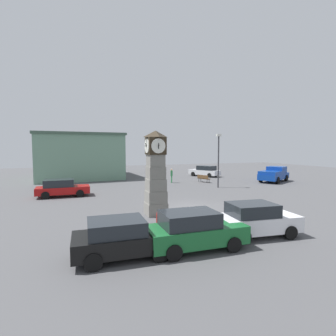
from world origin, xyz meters
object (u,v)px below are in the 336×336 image
object	(u,v)px
car_silver_hatch	(62,188)
bench	(203,178)
bollard_mid_row	(159,221)
street_lamp_near_road	(218,156)
pedestrian_crossing_lot	(154,170)
car_navy_sedan	(122,238)
pickup_truck	(274,174)
pedestrian_by_cars	(172,175)
clock_tower	(156,175)
car_far_lot	(205,171)
bollard_near_tower	(135,224)
car_near_tower	(194,230)
car_by_building	(256,219)
bollard_far_row	(190,218)

from	to	relation	value
car_silver_hatch	bench	size ratio (longest dim) A/B	2.60
bollard_mid_row	street_lamp_near_road	bearing A→B (deg)	48.47
pedestrian_crossing_lot	street_lamp_near_road	world-z (taller)	street_lamp_near_road
street_lamp_near_road	car_navy_sedan	bearing A→B (deg)	-131.82
car_silver_hatch	street_lamp_near_road	world-z (taller)	street_lamp_near_road
pickup_truck	pedestrian_by_cars	xyz separation A→B (m)	(-12.23, 3.44, 0.04)
clock_tower	pickup_truck	world-z (taller)	clock_tower
car_navy_sedan	car_far_lot	distance (m)	29.28
bollard_near_tower	car_near_tower	bearing A→B (deg)	-57.97
car_by_building	street_lamp_near_road	world-z (taller)	street_lamp_near_road
car_silver_hatch	car_far_lot	bearing A→B (deg)	27.38
bollard_mid_row	car_silver_hatch	world-z (taller)	car_silver_hatch
pickup_truck	car_by_building	bearing A→B (deg)	-134.08
pickup_truck	pedestrian_by_cars	distance (m)	12.70
car_far_lot	pickup_truck	bearing A→B (deg)	-58.17
car_by_building	bollard_near_tower	bearing A→B (deg)	155.54
car_far_lot	street_lamp_near_road	distance (m)	11.02
car_navy_sedan	pedestrian_by_cars	size ratio (longest dim) A/B	2.31
car_near_tower	car_by_building	world-z (taller)	car_near_tower
clock_tower	pedestrian_by_cars	xyz separation A→B (m)	(6.24, 13.66, -1.56)
bollard_near_tower	pickup_truck	world-z (taller)	pickup_truck
bollard_near_tower	clock_tower	bearing A→B (deg)	56.48
car_by_building	car_silver_hatch	size ratio (longest dim) A/B	0.92
car_near_tower	street_lamp_near_road	size ratio (longest dim) A/B	0.74
car_silver_hatch	pickup_truck	world-z (taller)	pickup_truck
bench	pedestrian_crossing_lot	distance (m)	9.32
clock_tower	pedestrian_by_cars	world-z (taller)	clock_tower
clock_tower	pedestrian_crossing_lot	size ratio (longest dim) A/B	3.22
bollard_near_tower	pedestrian_by_cars	size ratio (longest dim) A/B	0.52
car_far_lot	bench	xyz separation A→B (m)	(-3.27, -5.78, -0.28)
bollard_mid_row	car_near_tower	bearing A→B (deg)	-76.03
pickup_truck	pedestrian_crossing_lot	distance (m)	16.43
car_far_lot	pedestrian_crossing_lot	bearing A→B (deg)	158.58
car_silver_hatch	car_by_building	bearing A→B (deg)	-57.02
bollard_far_row	pedestrian_by_cars	xyz separation A→B (m)	(5.36, 16.89, 0.46)
pedestrian_crossing_lot	street_lamp_near_road	size ratio (longest dim) A/B	0.29
bollard_far_row	car_by_building	xyz separation A→B (m)	(2.43, -2.21, 0.30)
bollard_far_row	car_silver_hatch	bearing A→B (deg)	119.46
car_navy_sedan	car_by_building	distance (m)	6.45
bollard_mid_row	car_navy_sedan	size ratio (longest dim) A/B	0.27
bollard_far_row	street_lamp_near_road	size ratio (longest dim) A/B	0.18
car_far_lot	pedestrian_crossing_lot	world-z (taller)	pedestrian_crossing_lot
car_near_tower	bench	world-z (taller)	car_near_tower
car_far_lot	pickup_truck	world-z (taller)	pickup_truck
bollard_mid_row	car_navy_sedan	world-z (taller)	car_navy_sedan
bollard_far_row	pedestrian_by_cars	size ratio (longest dim) A/B	0.59
clock_tower	car_navy_sedan	bearing A→B (deg)	-118.85
clock_tower	pedestrian_crossing_lot	world-z (taller)	clock_tower
car_navy_sedan	pedestrian_crossing_lot	distance (m)	28.57
bollard_far_row	car_far_lot	xyz separation A→B (m)	(12.43, 21.75, 0.30)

